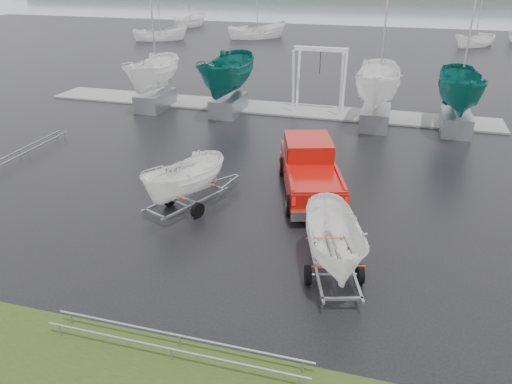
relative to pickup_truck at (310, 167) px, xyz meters
The scene contains 18 objects.
ground_plane 5.62m from the pickup_truck, 168.14° to the right, with size 120.00×120.00×0.00m, color black.
lake 99.02m from the pickup_truck, 93.13° to the left, with size 300.00×300.00×0.00m, color slate.
grass_verge 13.32m from the pickup_truck, 113.99° to the right, with size 40.00×40.00×0.00m, color black.
dock 13.08m from the pickup_truck, 114.47° to the left, with size 30.00×3.00×0.12m, color gray.
pickup_truck is the anchor object (origin of this frame).
trailer_hitched 6.79m from the pickup_truck, 72.96° to the right, with size 2.18×3.79×4.86m.
trailer_parked 5.53m from the pickup_truck, 143.40° to the right, with size 2.48×3.78×4.58m.
boat_hoist 12.08m from the pickup_truck, 97.82° to the left, with size 3.30×2.18×4.12m.
keelboat_0 15.82m from the pickup_truck, 140.82° to the left, with size 2.28×3.20×10.44m.
keelboat_1 12.69m from the pickup_truck, 125.12° to the left, with size 2.61×3.20×8.04m.
keelboat_2 10.51m from the pickup_truck, 77.94° to the left, with size 2.53×3.20×10.70m.
keelboat_3 12.42m from the pickup_truck, 57.09° to the left, with size 2.42×3.20×10.59m.
mast_rack_0 14.42m from the pickup_truck, behind, with size 0.56×6.50×0.06m.
mast_rack_2 10.75m from the pickup_truck, 97.50° to the right, with size 7.00×0.56×0.06m.
moored_boat_0 45.36m from the pickup_truck, 123.81° to the left, with size 3.48×3.46×11.30m.
moored_boat_1 44.85m from the pickup_truck, 108.75° to the left, with size 4.18×4.16×11.89m.
moored_boat_2 44.47m from the pickup_truck, 75.86° to the left, with size 3.23×3.22×10.99m.
moored_boat_4 57.90m from the pickup_truck, 117.85° to the left, with size 3.14×3.20×11.55m.
Camera 1 is at (8.62, -18.24, 9.05)m, focal length 35.00 mm.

